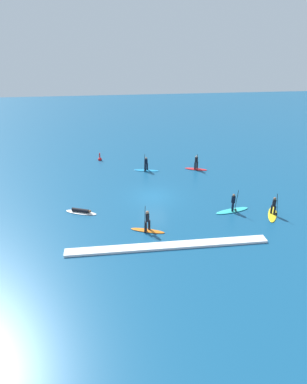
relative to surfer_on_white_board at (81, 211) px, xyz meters
The scene contains 9 objects.
ground_plane 7.25m from the surfer_on_white_board, 20.09° to the left, with size 120.00×120.00×0.00m, color navy.
surfer_on_white_board is the anchor object (origin of this frame).
surfer_on_orange_board 6.73m from the surfer_on_white_board, 34.73° to the right, with size 2.84×1.54×2.32m.
surfer_on_red_board 15.62m from the surfer_on_white_board, 35.86° to the left, with size 2.69×1.63×2.08m.
surfer_on_blue_board 11.68m from the surfer_on_white_board, 54.20° to the left, with size 3.01×1.38×2.06m.
surfer_on_teal_board 13.55m from the surfer_on_white_board, ahead, with size 3.36×1.50×2.20m.
surfer_on_yellow_board 16.96m from the surfer_on_white_board, ahead, with size 2.00×3.05×2.14m.
marker_buoy 13.83m from the surfer_on_white_board, 83.97° to the left, with size 0.46×0.46×1.06m.
wave_crest 9.24m from the surfer_on_white_board, 42.55° to the right, with size 15.28×0.90×0.18m, color white.
Camera 1 is at (-3.80, -30.26, 14.72)m, focal length 32.38 mm.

